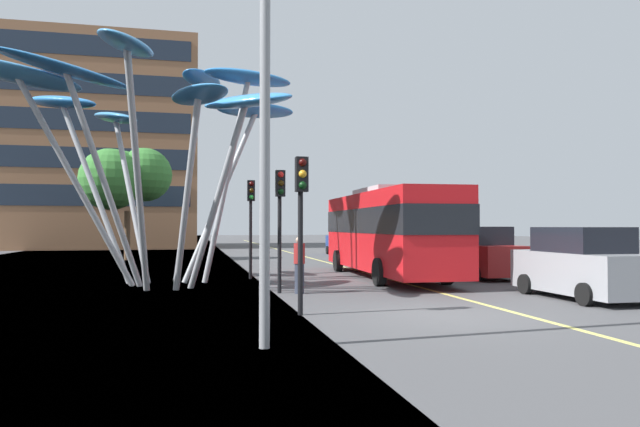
# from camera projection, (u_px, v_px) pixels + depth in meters

# --- Properties ---
(ground) EXTENTS (120.00, 240.00, 0.10)m
(ground) POSITION_uv_depth(u_px,v_px,m) (422.00, 318.00, 13.18)
(ground) COLOR #4C4C4F
(red_bus) EXTENTS (2.96, 11.30, 3.57)m
(red_bus) POSITION_uv_depth(u_px,v_px,m) (387.00, 229.00, 23.02)
(red_bus) COLOR red
(red_bus) RESTS_ON ground
(leaf_sculpture) EXTENTS (11.93, 12.33, 8.73)m
(leaf_sculpture) POSITION_uv_depth(u_px,v_px,m) (154.00, 103.00, 20.09)
(leaf_sculpture) COLOR #9EA0A5
(leaf_sculpture) RESTS_ON ground
(traffic_light_kerb_near) EXTENTS (0.28, 0.42, 3.64)m
(traffic_light_kerb_near) POSITION_uv_depth(u_px,v_px,m) (301.00, 201.00, 13.28)
(traffic_light_kerb_near) COLOR black
(traffic_light_kerb_near) RESTS_ON ground
(traffic_light_kerb_far) EXTENTS (0.28, 0.42, 3.75)m
(traffic_light_kerb_far) POSITION_uv_depth(u_px,v_px,m) (280.00, 204.00, 17.61)
(traffic_light_kerb_far) COLOR black
(traffic_light_kerb_far) RESTS_ON ground
(traffic_light_island_mid) EXTENTS (0.28, 0.42, 3.82)m
(traffic_light_island_mid) POSITION_uv_depth(u_px,v_px,m) (251.00, 208.00, 22.36)
(traffic_light_island_mid) COLOR black
(traffic_light_island_mid) RESTS_ON ground
(car_parked_near) EXTENTS (2.05, 4.36, 2.02)m
(car_parked_near) POSITION_uv_depth(u_px,v_px,m) (582.00, 265.00, 16.33)
(car_parked_near) COLOR gray
(car_parked_near) RESTS_ON ground
(car_parked_mid) EXTENTS (1.91, 4.30, 2.03)m
(car_parked_mid) POSITION_uv_depth(u_px,v_px,m) (480.00, 254.00, 22.91)
(car_parked_mid) COLOR maroon
(car_parked_mid) RESTS_ON ground
(car_parked_far) EXTENTS (1.94, 3.87, 2.26)m
(car_parked_far) POSITION_uv_depth(u_px,v_px,m) (406.00, 246.00, 29.30)
(car_parked_far) COLOR gray
(car_parked_far) RESTS_ON ground
(car_side_street) EXTENTS (2.00, 4.30, 2.17)m
(car_side_street) POSITION_uv_depth(u_px,v_px,m) (375.00, 243.00, 35.59)
(car_side_street) COLOR black
(car_side_street) RESTS_ON ground
(car_far_side) EXTENTS (2.09, 3.85, 2.16)m
(car_far_side) POSITION_uv_depth(u_px,v_px,m) (345.00, 241.00, 41.21)
(car_far_side) COLOR navy
(car_far_side) RESTS_ON ground
(street_lamp) EXTENTS (1.81, 0.44, 7.55)m
(street_lamp) POSITION_uv_depth(u_px,v_px,m) (289.00, 63.00, 9.88)
(street_lamp) COLOR gray
(street_lamp) RESTS_ON ground
(tree_pavement_near) EXTENTS (5.28, 4.78, 6.82)m
(tree_pavement_near) POSITION_uv_depth(u_px,v_px,m) (125.00, 177.00, 34.58)
(tree_pavement_near) COLOR brown
(tree_pavement_near) RESTS_ON ground
(pedestrian) EXTENTS (0.34, 0.34, 1.75)m
(pedestrian) POSITION_uv_depth(u_px,v_px,m) (299.00, 265.00, 17.56)
(pedestrian) COLOR #2D3342
(pedestrian) RESTS_ON ground
(backdrop_building) EXTENTS (19.58, 15.30, 19.29)m
(backdrop_building) POSITION_uv_depth(u_px,v_px,m) (95.00, 148.00, 56.49)
(backdrop_building) COLOR #8E6042
(backdrop_building) RESTS_ON ground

